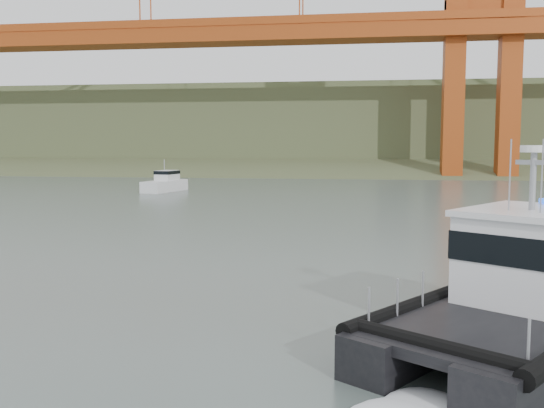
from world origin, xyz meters
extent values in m
plane|color=#47554F|center=(0.00, 0.00, 0.00)|extent=(400.00, 400.00, 0.00)
cube|color=#3C4829|center=(0.00, 92.00, 0.00)|extent=(500.00, 44.72, 16.25)
cube|color=#3C4829|center=(0.00, 120.00, 6.00)|extent=(500.00, 70.00, 18.00)
cube|color=#3C4829|center=(0.00, 145.00, 11.00)|extent=(500.00, 60.00, 16.00)
cube|color=#963A12|center=(0.00, 75.00, 22.00)|extent=(260.00, 6.00, 2.20)
cube|color=black|center=(8.03, -2.57, 0.43)|extent=(7.58, 9.97, 1.23)
cube|color=black|center=(8.87, -3.79, 0.92)|extent=(8.95, 10.31, 0.26)
cube|color=white|center=(9.46, -2.95, 2.22)|extent=(4.63, 4.78, 2.35)
cube|color=black|center=(9.46, -2.95, 2.65)|extent=(4.72, 4.87, 0.77)
cube|color=white|center=(9.46, -2.95, 3.48)|extent=(4.92, 5.07, 0.16)
cylinder|color=gray|center=(9.28, -3.20, 4.32)|extent=(0.16, 0.16, 1.84)
cylinder|color=white|center=(9.28, -3.20, 5.19)|extent=(0.72, 0.72, 0.18)
cube|color=silver|center=(-17.05, 44.62, 0.55)|extent=(3.58, 6.97, 1.33)
cube|color=silver|center=(-16.94, 45.16, 1.66)|extent=(2.30, 2.98, 1.33)
cube|color=black|center=(-16.94, 45.16, 2.11)|extent=(2.36, 3.04, 0.39)
cylinder|color=gray|center=(-17.05, 44.62, 2.88)|extent=(0.09, 0.09, 1.33)
camera|label=1|loc=(4.83, -20.09, 5.33)|focal=40.00mm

